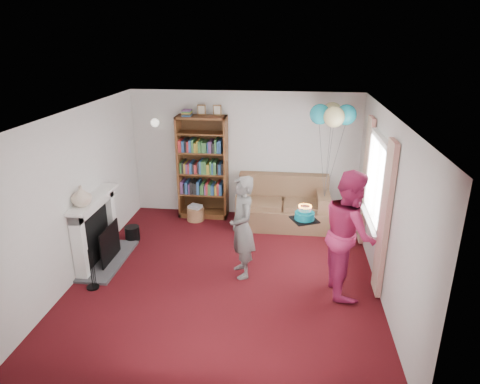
# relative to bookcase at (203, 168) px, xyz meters

# --- Properties ---
(ground) EXTENTS (5.00, 5.00, 0.00)m
(ground) POSITION_rel_bookcase_xyz_m (0.81, -2.30, -1.00)
(ground) COLOR #330907
(ground) RESTS_ON ground
(wall_back) EXTENTS (4.50, 0.02, 2.50)m
(wall_back) POSITION_rel_bookcase_xyz_m (0.81, 0.21, 0.25)
(wall_back) COLOR silver
(wall_back) RESTS_ON ground
(wall_left) EXTENTS (0.02, 5.00, 2.50)m
(wall_left) POSITION_rel_bookcase_xyz_m (-1.45, -2.30, 0.25)
(wall_left) COLOR silver
(wall_left) RESTS_ON ground
(wall_right) EXTENTS (0.02, 5.00, 2.50)m
(wall_right) POSITION_rel_bookcase_xyz_m (3.07, -2.30, 0.25)
(wall_right) COLOR silver
(wall_right) RESTS_ON ground
(ceiling) EXTENTS (4.50, 5.00, 0.01)m
(ceiling) POSITION_rel_bookcase_xyz_m (0.81, -2.30, 1.51)
(ceiling) COLOR white
(ceiling) RESTS_ON wall_back
(fireplace) EXTENTS (0.55, 1.80, 1.12)m
(fireplace) POSITION_rel_bookcase_xyz_m (-1.28, -2.11, -0.49)
(fireplace) COLOR #3F3F42
(fireplace) RESTS_ON ground
(window_bay) EXTENTS (0.14, 2.02, 2.20)m
(window_bay) POSITION_rel_bookcase_xyz_m (3.01, -1.70, 0.20)
(window_bay) COLOR white
(window_bay) RESTS_ON ground
(wall_sconce) EXTENTS (0.16, 0.23, 0.16)m
(wall_sconce) POSITION_rel_bookcase_xyz_m (-0.94, 0.06, 0.88)
(wall_sconce) COLOR gold
(wall_sconce) RESTS_ON ground
(bookcase) EXTENTS (0.97, 0.42, 2.26)m
(bookcase) POSITION_rel_bookcase_xyz_m (0.00, 0.00, 0.00)
(bookcase) COLOR #472B14
(bookcase) RESTS_ON ground
(sofa) EXTENTS (1.75, 0.93, 0.93)m
(sofa) POSITION_rel_bookcase_xyz_m (1.61, -0.23, -0.65)
(sofa) COLOR brown
(sofa) RESTS_ON ground
(wicker_basket) EXTENTS (0.34, 0.34, 0.32)m
(wicker_basket) POSITION_rel_bookcase_xyz_m (-0.12, -0.29, -0.86)
(wicker_basket) COLOR #AA774F
(wicker_basket) RESTS_ON ground
(person_striped) EXTENTS (0.57, 0.68, 1.59)m
(person_striped) POSITION_rel_bookcase_xyz_m (1.04, -2.22, -0.20)
(person_striped) COLOR black
(person_striped) RESTS_ON ground
(person_magenta) EXTENTS (0.79, 0.96, 1.82)m
(person_magenta) POSITION_rel_bookcase_xyz_m (2.57, -2.47, -0.09)
(person_magenta) COLOR #AC2253
(person_magenta) RESTS_ON ground
(birthday_cake) EXTENTS (0.33, 0.33, 0.22)m
(birthday_cake) POSITION_rel_bookcase_xyz_m (1.94, -2.45, 0.13)
(birthday_cake) COLOR black
(birthday_cake) RESTS_ON ground
(balloons) EXTENTS (0.79, 0.79, 1.72)m
(balloons) POSITION_rel_bookcase_xyz_m (2.41, -0.57, 1.22)
(balloons) COLOR #3F3F3F
(balloons) RESTS_ON ground
(mantel_vase) EXTENTS (0.34, 0.34, 0.31)m
(mantel_vase) POSITION_rel_bookcase_xyz_m (-1.31, -2.45, 0.28)
(mantel_vase) COLOR beige
(mantel_vase) RESTS_ON fireplace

